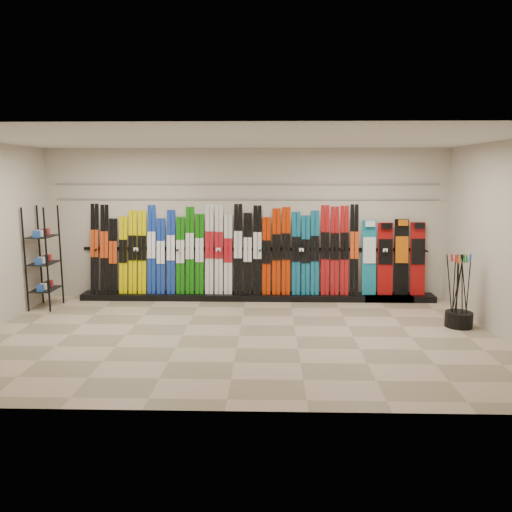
{
  "coord_description": "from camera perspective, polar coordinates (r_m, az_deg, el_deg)",
  "views": [
    {
      "loc": [
        0.46,
        -7.46,
        2.5
      ],
      "look_at": [
        0.24,
        1.0,
        1.1
      ],
      "focal_mm": 35.0,
      "sensor_mm": 36.0,
      "label": 1
    }
  ],
  "objects": [
    {
      "name": "snowboards",
      "position": [
        10.25,
        15.43,
        -0.23
      ],
      "size": [
        1.24,
        0.23,
        1.5
      ],
      "color": "#14728C",
      "rests_on": "ski_rack_base"
    },
    {
      "name": "ceiling",
      "position": [
        7.49,
        -2.08,
        13.22
      ],
      "size": [
        8.0,
        8.0,
        0.0
      ],
      "primitive_type": "plane",
      "rotation": [
        3.14,
        0.0,
        0.0
      ],
      "color": "silver",
      "rests_on": "back_wall"
    },
    {
      "name": "slatwall_rail_0",
      "position": [
        9.96,
        -1.15,
        6.51
      ],
      "size": [
        7.6,
        0.02,
        0.03
      ],
      "primitive_type": "cube",
      "color": "gray",
      "rests_on": "back_wall"
    },
    {
      "name": "pole_bin",
      "position": [
        8.94,
        22.16,
        -6.72
      ],
      "size": [
        0.44,
        0.44,
        0.25
      ],
      "primitive_type": "cylinder",
      "color": "black",
      "rests_on": "floor"
    },
    {
      "name": "back_wall",
      "position": [
        10.02,
        -1.14,
        3.66
      ],
      "size": [
        8.0,
        0.0,
        8.0
      ],
      "primitive_type": "plane",
      "rotation": [
        1.57,
        0.0,
        0.0
      ],
      "color": "beige",
      "rests_on": "floor"
    },
    {
      "name": "slatwall_rail_1",
      "position": [
        9.95,
        -1.16,
        8.24
      ],
      "size": [
        7.6,
        0.02,
        0.03
      ],
      "primitive_type": "cube",
      "color": "gray",
      "rests_on": "back_wall"
    },
    {
      "name": "right_wall",
      "position": [
        8.32,
        26.69,
        1.49
      ],
      "size": [
        0.0,
        5.0,
        5.0
      ],
      "primitive_type": "plane",
      "rotation": [
        1.57,
        0.0,
        -1.57
      ],
      "color": "beige",
      "rests_on": "floor"
    },
    {
      "name": "floor",
      "position": [
        7.88,
        -1.95,
        -9.11
      ],
      "size": [
        8.0,
        8.0,
        0.0
      ],
      "primitive_type": "plane",
      "color": "gray",
      "rests_on": "ground"
    },
    {
      "name": "accessory_rack",
      "position": [
        10.11,
        -23.13,
        -0.16
      ],
      "size": [
        0.4,
        0.6,
        1.91
      ],
      "primitive_type": "cube",
      "color": "black",
      "rests_on": "floor"
    },
    {
      "name": "ski_poles",
      "position": [
        8.85,
        22.17,
        -3.64
      ],
      "size": [
        0.4,
        0.27,
        1.18
      ],
      "color": "black",
      "rests_on": "pole_bin"
    },
    {
      "name": "ski_rack_base",
      "position": [
        10.04,
        0.12,
        -4.67
      ],
      "size": [
        8.0,
        0.4,
        0.12
      ],
      "primitive_type": "cube",
      "color": "black",
      "rests_on": "floor"
    },
    {
      "name": "skis",
      "position": [
        9.98,
        -3.63,
        0.48
      ],
      "size": [
        5.38,
        0.3,
        1.81
      ],
      "color": "black",
      "rests_on": "ski_rack_base"
    }
  ]
}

